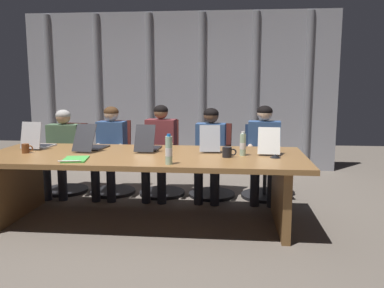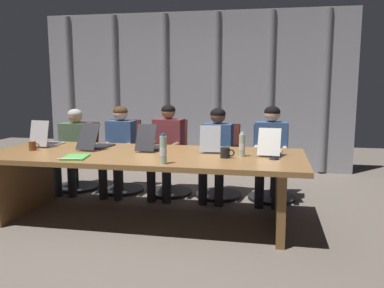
{
  "view_description": "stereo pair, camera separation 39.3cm",
  "coord_description": "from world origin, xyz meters",
  "px_view_note": "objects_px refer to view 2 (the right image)",
  "views": [
    {
      "loc": [
        0.91,
        -4.06,
        1.48
      ],
      "look_at": [
        0.49,
        0.09,
        0.83
      ],
      "focal_mm": 37.68,
      "sensor_mm": 36.0,
      "label": 1
    },
    {
      "loc": [
        1.3,
        -4.01,
        1.48
      ],
      "look_at": [
        0.49,
        0.09,
        0.83
      ],
      "focal_mm": 37.68,
      "sensor_mm": 36.0,
      "label": 2
    }
  ],
  "objects_px": {
    "laptop_left_mid": "(96,143)",
    "person_right_end": "(271,148)",
    "office_chair_left_mid": "(122,165)",
    "laptop_left_end": "(47,141)",
    "water_bottle_secondary": "(163,150)",
    "coffee_mug_near": "(225,153)",
    "person_right_mid": "(216,148)",
    "water_bottle_primary": "(242,145)",
    "person_left_mid": "(119,145)",
    "laptop_right_end": "(270,148)",
    "office_chair_right_end": "(272,172)",
    "office_chair_left_end": "(78,164)",
    "laptop_right_mid": "(211,146)",
    "laptop_center": "(150,144)",
    "person_left_end": "(73,145)",
    "coffee_mug_far": "(33,146)",
    "conference_mic_left_side": "(274,157)",
    "office_chair_center": "(170,166)",
    "office_chair_right_mid": "(220,169)",
    "person_center": "(166,146)",
    "spiral_notepad": "(75,157)"
  },
  "relations": [
    {
      "from": "office_chair_right_mid",
      "to": "office_chair_right_end",
      "type": "bearing_deg",
      "value": 97.66
    },
    {
      "from": "coffee_mug_near",
      "to": "coffee_mug_far",
      "type": "bearing_deg",
      "value": 179.29
    },
    {
      "from": "laptop_left_mid",
      "to": "person_right_end",
      "type": "height_order",
      "value": "person_right_end"
    },
    {
      "from": "person_left_mid",
      "to": "coffee_mug_far",
      "type": "bearing_deg",
      "value": -29.24
    },
    {
      "from": "laptop_left_end",
      "to": "laptop_right_mid",
      "type": "bearing_deg",
      "value": -85.08
    },
    {
      "from": "office_chair_left_end",
      "to": "water_bottle_secondary",
      "type": "relative_size",
      "value": 3.28
    },
    {
      "from": "person_left_end",
      "to": "water_bottle_primary",
      "type": "distance_m",
      "value": 2.51
    },
    {
      "from": "office_chair_left_mid",
      "to": "laptop_left_end",
      "type": "bearing_deg",
      "value": -39.8
    },
    {
      "from": "laptop_right_end",
      "to": "person_right_mid",
      "type": "bearing_deg",
      "value": 48.03
    },
    {
      "from": "office_chair_left_mid",
      "to": "person_left_end",
      "type": "relative_size",
      "value": 0.86
    },
    {
      "from": "office_chair_left_mid",
      "to": "person_left_end",
      "type": "xyz_separation_m",
      "value": [
        -0.63,
        -0.16,
        0.28
      ]
    },
    {
      "from": "coffee_mug_near",
      "to": "laptop_center",
      "type": "bearing_deg",
      "value": 159.41
    },
    {
      "from": "coffee_mug_far",
      "to": "water_bottle_primary",
      "type": "bearing_deg",
      "value": 2.03
    },
    {
      "from": "water_bottle_secondary",
      "to": "coffee_mug_far",
      "type": "height_order",
      "value": "water_bottle_secondary"
    },
    {
      "from": "water_bottle_secondary",
      "to": "coffee_mug_near",
      "type": "relative_size",
      "value": 1.96
    },
    {
      "from": "water_bottle_secondary",
      "to": "laptop_left_mid",
      "type": "bearing_deg",
      "value": 144.05
    },
    {
      "from": "laptop_center",
      "to": "office_chair_center",
      "type": "distance_m",
      "value": 0.96
    },
    {
      "from": "office_chair_right_mid",
      "to": "water_bottle_secondary",
      "type": "relative_size",
      "value": 3.33
    },
    {
      "from": "laptop_right_end",
      "to": "office_chair_center",
      "type": "bearing_deg",
      "value": 61.15
    },
    {
      "from": "laptop_left_end",
      "to": "laptop_right_mid",
      "type": "height_order",
      "value": "laptop_left_end"
    },
    {
      "from": "office_chair_left_mid",
      "to": "coffee_mug_far",
      "type": "xyz_separation_m",
      "value": [
        -0.58,
        -1.16,
        0.42
      ]
    },
    {
      "from": "laptop_right_mid",
      "to": "conference_mic_left_side",
      "type": "height_order",
      "value": "laptop_right_mid"
    },
    {
      "from": "office_chair_left_end",
      "to": "coffee_mug_near",
      "type": "relative_size",
      "value": 6.44
    },
    {
      "from": "laptop_left_end",
      "to": "office_chair_center",
      "type": "bearing_deg",
      "value": -52.16
    },
    {
      "from": "laptop_right_end",
      "to": "office_chair_right_end",
      "type": "bearing_deg",
      "value": 2.5
    },
    {
      "from": "laptop_left_mid",
      "to": "person_right_mid",
      "type": "height_order",
      "value": "person_right_mid"
    },
    {
      "from": "water_bottle_secondary",
      "to": "person_left_mid",
      "type": "bearing_deg",
      "value": 124.87
    },
    {
      "from": "person_right_mid",
      "to": "conference_mic_left_side",
      "type": "bearing_deg",
      "value": 39.12
    },
    {
      "from": "coffee_mug_near",
      "to": "spiral_notepad",
      "type": "xyz_separation_m",
      "value": [
        -1.46,
        -0.3,
        -0.04
      ]
    },
    {
      "from": "laptop_left_end",
      "to": "conference_mic_left_side",
      "type": "xyz_separation_m",
      "value": [
        2.63,
        -0.33,
        -0.04
      ]
    },
    {
      "from": "person_left_mid",
      "to": "person_right_end",
      "type": "xyz_separation_m",
      "value": [
        1.97,
        0.01,
        0.02
      ]
    },
    {
      "from": "person_left_mid",
      "to": "conference_mic_left_side",
      "type": "bearing_deg",
      "value": 64.92
    },
    {
      "from": "office_chair_right_end",
      "to": "office_chair_right_mid",
      "type": "bearing_deg",
      "value": -99.55
    },
    {
      "from": "person_right_end",
      "to": "conference_mic_left_side",
      "type": "bearing_deg",
      "value": 5.56
    },
    {
      "from": "water_bottle_secondary",
      "to": "coffee_mug_near",
      "type": "height_order",
      "value": "water_bottle_secondary"
    },
    {
      "from": "laptop_left_mid",
      "to": "water_bottle_secondary",
      "type": "bearing_deg",
      "value": -119.58
    },
    {
      "from": "laptop_center",
      "to": "spiral_notepad",
      "type": "distance_m",
      "value": 0.86
    },
    {
      "from": "laptop_right_mid",
      "to": "person_left_mid",
      "type": "relative_size",
      "value": 0.35
    },
    {
      "from": "laptop_left_end",
      "to": "laptop_center",
      "type": "distance_m",
      "value": 1.28
    },
    {
      "from": "water_bottle_primary",
      "to": "office_chair_left_end",
      "type": "bearing_deg",
      "value": 155.26
    },
    {
      "from": "office_chair_left_mid",
      "to": "person_center",
      "type": "bearing_deg",
      "value": 72.89
    },
    {
      "from": "office_chair_left_mid",
      "to": "person_right_mid",
      "type": "bearing_deg",
      "value": 79.33
    },
    {
      "from": "laptop_left_mid",
      "to": "person_right_mid",
      "type": "xyz_separation_m",
      "value": [
        1.28,
        0.72,
        -0.13
      ]
    },
    {
      "from": "laptop_right_mid",
      "to": "coffee_mug_near",
      "type": "relative_size",
      "value": 2.87
    },
    {
      "from": "coffee_mug_far",
      "to": "spiral_notepad",
      "type": "xyz_separation_m",
      "value": [
        0.67,
        -0.33,
        -0.04
      ]
    },
    {
      "from": "laptop_right_end",
      "to": "office_chair_left_end",
      "type": "relative_size",
      "value": 0.53
    },
    {
      "from": "office_chair_left_end",
      "to": "water_bottle_primary",
      "type": "distance_m",
      "value": 2.63
    },
    {
      "from": "person_right_mid",
      "to": "water_bottle_primary",
      "type": "height_order",
      "value": "person_right_mid"
    },
    {
      "from": "laptop_right_end",
      "to": "office_chair_right_mid",
      "type": "distance_m",
      "value": 1.16
    },
    {
      "from": "laptop_center",
      "to": "person_left_mid",
      "type": "height_order",
      "value": "person_left_mid"
    }
  ]
}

